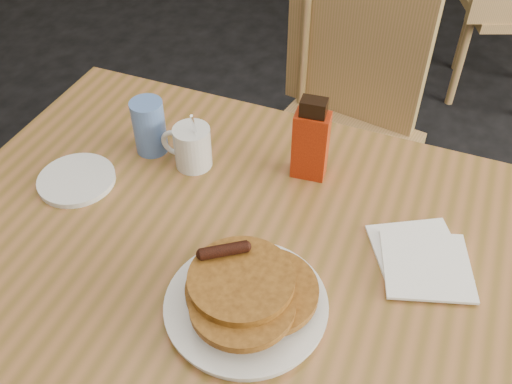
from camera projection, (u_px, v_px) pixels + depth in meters
main_table at (259, 265)px, 1.06m from camera, size 1.34×0.94×0.75m
chair_main_far at (343, 106)px, 1.67m from camera, size 0.51×0.51×0.95m
pancake_plate at (246, 297)px, 0.92m from camera, size 0.27×0.27×0.10m
coffee_mug at (191, 146)px, 1.17m from camera, size 0.11×0.08×0.14m
syrup_bottle at (311, 141)px, 1.13m from camera, size 0.07×0.05×0.18m
napkin_stack at (422, 259)px, 1.01m from camera, size 0.21×0.22×0.01m
blue_tumbler at (149, 127)px, 1.20m from camera, size 0.08×0.08×0.12m
side_saucer at (77, 180)px, 1.16m from camera, size 0.16×0.16×0.01m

